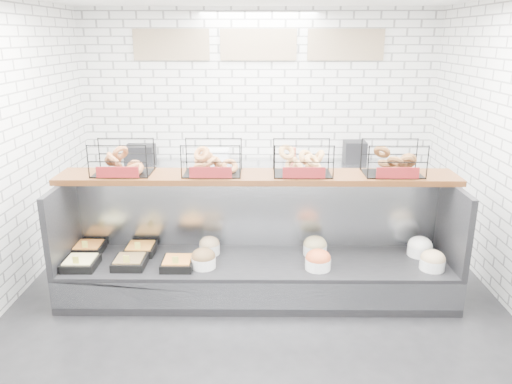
{
  "coord_description": "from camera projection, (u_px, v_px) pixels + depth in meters",
  "views": [
    {
      "loc": [
        0.03,
        -4.42,
        2.61
      ],
      "look_at": [
        -0.01,
        0.45,
        1.09
      ],
      "focal_mm": 35.0,
      "sensor_mm": 36.0,
      "label": 1
    }
  ],
  "objects": [
    {
      "name": "ground",
      "position": [
        257.0,
        309.0,
        5.0
      ],
      "size": [
        5.5,
        5.5,
        0.0
      ],
      "primitive_type": "plane",
      "color": "black",
      "rests_on": "ground"
    },
    {
      "name": "room_shell",
      "position": [
        257.0,
        94.0,
        4.96
      ],
      "size": [
        5.02,
        5.51,
        3.01
      ],
      "color": "silver",
      "rests_on": "ground"
    },
    {
      "name": "display_case",
      "position": [
        257.0,
        264.0,
        5.23
      ],
      "size": [
        4.0,
        0.9,
        1.2
      ],
      "color": "black",
      "rests_on": "ground"
    },
    {
      "name": "bagel_shelf",
      "position": [
        258.0,
        163.0,
        5.08
      ],
      "size": [
        4.1,
        0.5,
        0.4
      ],
      "color": "#3F1F0D",
      "rests_on": "display_case"
    },
    {
      "name": "prep_counter",
      "position": [
        257.0,
        192.0,
        7.18
      ],
      "size": [
        4.0,
        0.6,
        1.2
      ],
      "color": "#93969B",
      "rests_on": "ground"
    }
  ]
}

